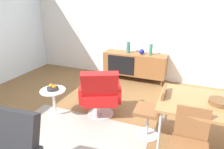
% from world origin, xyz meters
% --- Properties ---
extents(ground_plane, '(8.32, 8.32, 0.00)m').
position_xyz_m(ground_plane, '(0.00, 0.00, 0.00)').
color(ground_plane, brown).
extents(wall_back, '(6.80, 0.12, 2.80)m').
position_xyz_m(wall_back, '(0.00, 2.60, 1.40)').
color(wall_back, white).
rests_on(wall_back, ground_plane).
extents(sideboard, '(1.60, 0.45, 0.72)m').
position_xyz_m(sideboard, '(-0.10, 2.30, 0.44)').
color(sideboard, brown).
rests_on(sideboard, ground_plane).
extents(vase_cobalt, '(0.13, 0.13, 0.13)m').
position_xyz_m(vase_cobalt, '(0.08, 2.30, 0.78)').
color(vase_cobalt, navy).
rests_on(vase_cobalt, sideboard).
extents(vase_sculptural_dark, '(0.10, 0.10, 0.28)m').
position_xyz_m(vase_sculptural_dark, '(-0.28, 2.30, 0.86)').
color(vase_sculptural_dark, '#337266').
rests_on(vase_sculptural_dark, sideboard).
extents(vase_ceramic_small, '(0.08, 0.08, 0.27)m').
position_xyz_m(vase_ceramic_small, '(0.30, 2.30, 0.86)').
color(vase_ceramic_small, '#337266').
rests_on(vase_ceramic_small, sideboard).
extents(dining_table, '(1.60, 0.90, 0.74)m').
position_xyz_m(dining_table, '(1.68, 0.16, 0.70)').
color(dining_table, olive).
rests_on(dining_table, ground_plane).
extents(wooden_bowl_on_table, '(0.26, 0.26, 0.06)m').
position_xyz_m(wooden_bowl_on_table, '(1.63, 0.17, 0.77)').
color(wooden_bowl_on_table, brown).
rests_on(wooden_bowl_on_table, dining_table).
extents(dining_chair_near_window, '(0.43, 0.41, 0.86)m').
position_xyz_m(dining_chair_near_window, '(0.79, 0.16, 0.47)').
color(dining_chair_near_window, brown).
rests_on(dining_chair_near_window, ground_plane).
extents(dining_chair_front_left, '(0.41, 0.44, 0.86)m').
position_xyz_m(dining_chair_front_left, '(1.33, -0.40, 0.47)').
color(dining_chair_front_left, brown).
rests_on(dining_chair_front_left, ground_plane).
extents(lounge_chair_red, '(0.87, 0.85, 0.95)m').
position_xyz_m(lounge_chair_red, '(-0.18, 0.39, 0.47)').
color(lounge_chair_red, red).
rests_on(lounge_chair_red, ground_plane).
extents(side_table_round, '(0.44, 0.44, 0.52)m').
position_xyz_m(side_table_round, '(-0.96, 0.09, 0.32)').
color(side_table_round, white).
rests_on(side_table_round, ground_plane).
extents(fruit_bowl, '(0.20, 0.20, 0.11)m').
position_xyz_m(fruit_bowl, '(-0.96, 0.09, 0.56)').
color(fruit_bowl, '#262628').
rests_on(fruit_bowl, side_table_round).
extents(area_rug, '(2.20, 1.70, 0.01)m').
position_xyz_m(area_rug, '(-0.31, -0.52, 0.00)').
color(area_rug, gray).
rests_on(area_rug, ground_plane).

